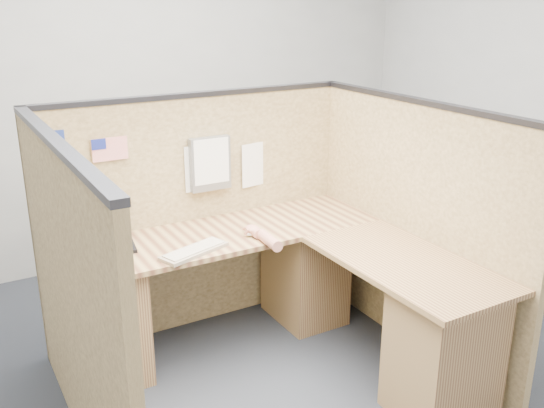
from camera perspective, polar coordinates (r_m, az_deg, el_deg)
floor at (r=3.48m, az=0.67°, el=-17.57°), size 5.00×5.00×0.00m
wall_back at (r=4.92m, az=-12.98°, el=10.55°), size 5.00×0.00×5.00m
cubicle_partitions at (r=3.43m, az=-2.92°, el=-3.43°), size 2.06×1.83×1.53m
l_desk at (r=3.56m, az=0.91°, el=-9.22°), size 1.95×1.75×0.73m
laptop at (r=3.58m, az=-15.91°, el=-2.85°), size 0.37×0.37×0.24m
keyboard at (r=3.38m, az=-7.34°, el=-4.38°), size 0.42×0.26×0.03m
mouse at (r=3.59m, az=-1.86°, el=-2.69°), size 0.10×0.06×0.04m
hand_forearm at (r=3.49m, az=-0.77°, el=-3.10°), size 0.10×0.34×0.07m
blue_poster at (r=3.51m, az=-20.18°, el=4.67°), size 0.17×0.01×0.22m
american_flag at (r=3.57m, az=-15.37°, el=4.75°), size 0.21×0.01×0.36m
file_holder at (r=3.79m, az=-5.84°, el=3.81°), size 0.26×0.05×0.34m
paper_left at (r=3.81m, az=-6.64°, el=3.40°), size 0.23×0.01×0.29m
paper_right at (r=3.98m, az=-1.49°, el=3.76°), size 0.22×0.04×0.29m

